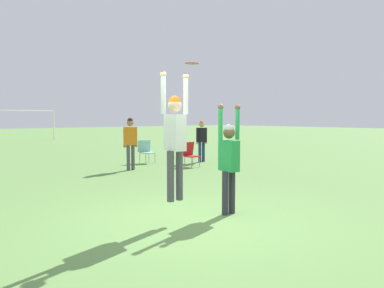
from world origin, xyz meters
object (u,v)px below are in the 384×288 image
at_px(person_spectator_near, 202,137).
at_px(person_spectator_far, 130,139).
at_px(frisbee, 192,63).
at_px(person_jumping, 175,133).
at_px(camping_chair_2, 190,153).
at_px(person_defending, 229,157).
at_px(camping_chair_0, 146,150).

relative_size(person_spectator_near, person_spectator_far, 0.94).
distance_m(frisbee, person_spectator_near, 8.69).
bearing_deg(person_jumping, camping_chair_2, -34.03).
bearing_deg(camping_chair_2, person_spectator_near, -145.30).
distance_m(person_defending, camping_chair_2, 6.73).
bearing_deg(person_spectator_far, camping_chair_2, 2.74).
height_order(person_defending, person_spectator_far, person_defending).
bearing_deg(person_spectator_near, camping_chair_2, -105.52).
bearing_deg(person_spectator_far, frisbee, -91.81).
height_order(person_jumping, camping_chair_2, person_jumping).
bearing_deg(person_defending, person_spectator_far, 173.10).
bearing_deg(person_spectator_near, person_spectator_far, -135.13).
relative_size(camping_chair_0, person_spectator_near, 0.54).
distance_m(camping_chair_0, person_spectator_far, 2.06).
xyz_separation_m(frisbee, camping_chair_0, (3.92, 7.36, -2.18)).
xyz_separation_m(person_jumping, person_spectator_far, (2.80, 6.04, -0.45)).
bearing_deg(frisbee, person_jumping, 179.46).
xyz_separation_m(person_jumping, camping_chair_0, (4.29, 7.36, -1.00)).
xyz_separation_m(person_jumping, frisbee, (0.37, -0.00, 1.18)).
distance_m(person_spectator_near, person_spectator_far, 3.40).
xyz_separation_m(person_defending, camping_chair_0, (3.17, 7.52, -0.55)).
bearing_deg(camping_chair_0, person_spectator_far, 61.68).
bearing_deg(person_jumping, person_spectator_far, -16.63).
relative_size(camping_chair_0, camping_chair_2, 1.00).
height_order(person_jumping, frisbee, frisbee).
xyz_separation_m(person_defending, camping_chair_2, (3.77, 5.54, -0.56)).
distance_m(camping_chair_0, person_spectator_near, 2.28).
height_order(person_defending, camping_chair_0, person_defending).
relative_size(person_defending, camping_chair_2, 2.25).
xyz_separation_m(camping_chair_2, person_spectator_far, (-2.09, 0.66, 0.56)).
height_order(frisbee, person_spectator_near, frisbee).
height_order(person_defending, person_spectator_near, person_defending).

